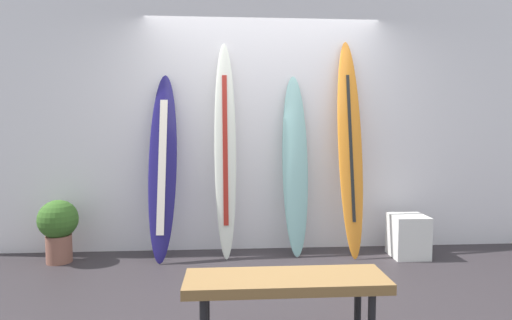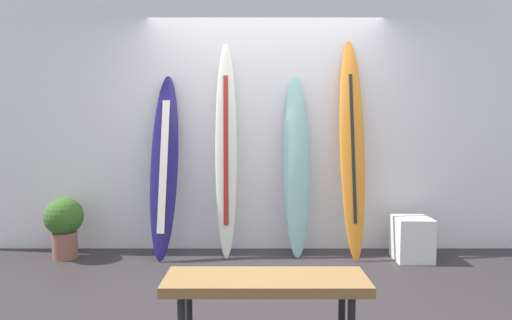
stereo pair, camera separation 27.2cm
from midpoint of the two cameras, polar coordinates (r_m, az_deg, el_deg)
The scene contains 9 objects.
ground at distance 3.47m, azimuth 0.40°, elevation -18.31°, with size 8.00×8.00×0.04m, color #2F2A2D.
wall_back at distance 4.50m, azimuth -0.82°, elevation 5.40°, with size 7.20×0.20×2.80m, color white.
surfboard_navy at distance 4.22m, azimuth -14.81°, elevation -0.88°, with size 0.31×0.50×1.89m.
surfboard_ivory at distance 4.18m, azimuth -6.21°, elevation 1.20°, with size 0.24×0.38×2.21m.
surfboard_seafoam at distance 4.25m, azimuth 3.70°, elevation -0.72°, with size 0.28×0.38×1.89m.
surfboard_sunset at distance 4.30m, azimuth 11.33°, elevation 1.75°, with size 0.27×0.48×2.26m.
display_block_left at distance 4.49m, azimuth 18.97°, elevation -10.07°, with size 0.35×0.35×0.43m.
potted_plant at distance 4.55m, azimuth -27.62°, elevation -8.21°, with size 0.38×0.38×0.62m.
bench at distance 2.48m, azimuth 0.95°, elevation -17.23°, with size 1.19×0.35×0.46m.
Camera 1 is at (-0.37, -3.19, 1.31)m, focal length 28.45 mm.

